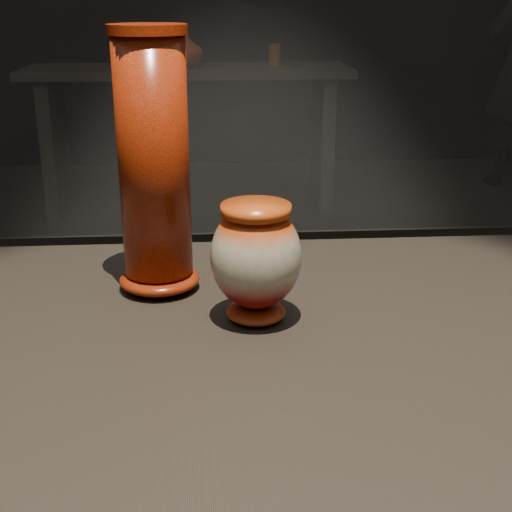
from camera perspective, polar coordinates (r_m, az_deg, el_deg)
The scene contains 7 objects.
display_plinth at distance 1.11m, azimuth 7.20°, elevation -19.05°, with size 2.00×0.80×0.90m.
main_vase at distance 0.96m, azimuth 0.00°, elevation -0.17°, with size 0.16×0.16×0.17m.
tall_vase at distance 1.05m, azimuth -8.15°, elevation 6.92°, with size 0.15×0.15×0.39m.
back_shelf at distance 4.58m, azimuth -5.38°, elevation 11.56°, with size 2.00×0.60×0.90m.
back_vase_left at distance 4.55m, azimuth -10.57°, elevation 15.59°, with size 0.15×0.15×0.16m, color brown.
back_vase_mid at distance 4.49m, azimuth -5.63°, elevation 16.12°, with size 0.20×0.20×0.21m, color maroon.
back_vase_right at distance 4.54m, azimuth 1.49°, elevation 15.77°, with size 0.08×0.08×0.13m, color brown.
Camera 1 is at (-0.19, -0.84, 1.33)m, focal length 50.00 mm.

